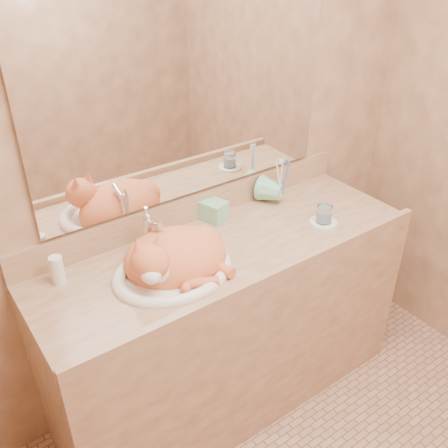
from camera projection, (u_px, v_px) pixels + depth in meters
wall_back at (189, 132)px, 1.99m from camera, size 2.40×0.02×2.50m
vanity_counter at (228, 325)px, 2.23m from camera, size 1.60×0.55×0.85m
mirror at (189, 98)px, 1.91m from camera, size 1.30×0.02×0.80m
sink_basin at (172, 257)px, 1.82m from camera, size 0.51×0.45×0.14m
faucet at (149, 232)px, 1.93m from camera, size 0.07×0.14×0.18m
cat at (173, 256)px, 1.84m from camera, size 0.48×0.43×0.22m
soap_dispenser at (224, 203)px, 2.11m from camera, size 0.11×0.11×0.19m
toothbrush_cup at (281, 194)px, 2.27m from camera, size 0.16×0.16×0.11m
toothbrushes at (282, 178)px, 2.23m from camera, size 0.04×0.04×0.23m
saucer at (323, 223)px, 2.16m from camera, size 0.12×0.12×0.01m
water_glass at (324, 214)px, 2.13m from camera, size 0.07×0.07×0.08m
lotion_bottle at (57, 270)px, 1.78m from camera, size 0.05×0.05×0.11m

